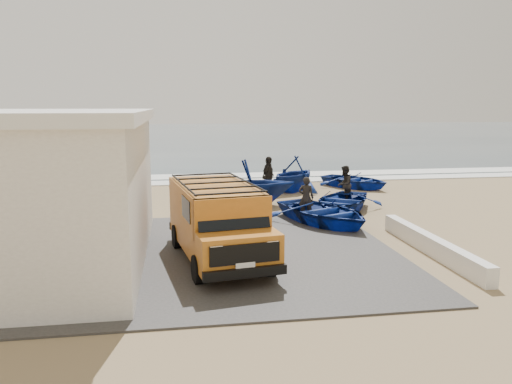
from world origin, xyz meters
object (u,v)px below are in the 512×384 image
boat_near_right (341,201)px  fisherman_back (268,177)px  van (217,219)px  boat_near_left (323,212)px  parapet (431,245)px  fisherman_front (306,198)px  boat_mid_left (250,183)px  fisherman_middle (344,184)px  boat_far_left (293,174)px  boat_far_right (355,180)px

boat_near_right → fisherman_back: size_ratio=2.07×
van → boat_near_left: 5.71m
parapet → fisherman_front: bearing=115.6°
parapet → van: bearing=175.6°
van → fisherman_front: size_ratio=3.32×
parapet → boat_near_right: (-0.70, 6.32, 0.15)m
boat_near_right → boat_near_left: bearing=-89.3°
boat_mid_left → fisherman_middle: size_ratio=2.28×
boat_near_right → boat_mid_left: bearing=-170.8°
van → fisherman_middle: van is taller
boat_near_left → fisherman_middle: (2.14, 3.83, 0.40)m
boat_near_right → boat_far_left: bearing=134.5°
boat_far_right → fisherman_middle: 4.42m
boat_near_right → boat_far_right: size_ratio=1.04×
fisherman_back → boat_far_left: bearing=-15.4°
boat_mid_left → fisherman_front: bearing=-143.6°
boat_mid_left → boat_far_left: size_ratio=1.12×
fisherman_middle → parapet: bearing=34.6°
boat_far_right → fisherman_front: size_ratio=2.35×
fisherman_middle → fisherman_back: size_ratio=0.87×
boat_far_right → fisherman_back: (-5.10, -1.84, 0.58)m
parapet → fisherman_front: fisherman_front is taller
parapet → fisherman_back: fisherman_back is taller
van → fisherman_front: van is taller
boat_far_left → fisherman_middle: boat_far_left is taller
boat_mid_left → boat_far_right: (6.30, 3.92, -0.63)m
boat_far_left → fisherman_middle: size_ratio=2.03×
boat_far_left → fisherman_back: 2.02m
boat_near_right → fisherman_front: size_ratio=2.45×
fisherman_front → fisherman_back: fisherman_back is taller
van → fisherman_back: size_ratio=2.81×
van → boat_far_left: (4.83, 10.92, -0.29)m
boat_far_right → boat_far_left: bearing=153.1°
boat_near_right → fisherman_middle: 1.91m
boat_near_left → fisherman_front: fisherman_front is taller
boat_near_left → fisherman_middle: fisherman_middle is taller
fisherman_back → fisherman_middle: bearing=-88.4°
boat_near_left → boat_near_right: (1.43, 2.11, -0.04)m
boat_far_left → parapet: bearing=-38.9°
van → parapet: bearing=-13.4°
van → fisherman_front: bearing=41.8°
boat_mid_left → fisherman_front: boat_mid_left is taller
parapet → boat_near_right: 6.36m
boat_far_right → fisherman_middle: fisherman_middle is taller
boat_near_right → fisherman_back: fisherman_back is taller
boat_far_right → parapet: bearing=-135.2°
boat_near_left → parapet: bearing=-86.4°
parapet → boat_near_left: 4.71m
parapet → boat_mid_left: size_ratio=1.53×
boat_near_left → fisherman_middle: 4.40m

